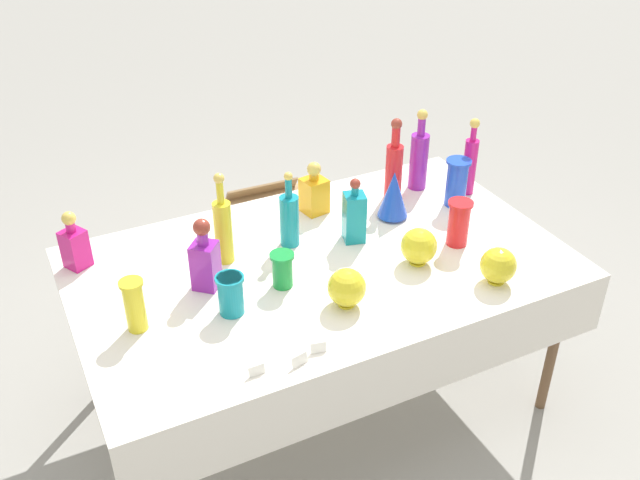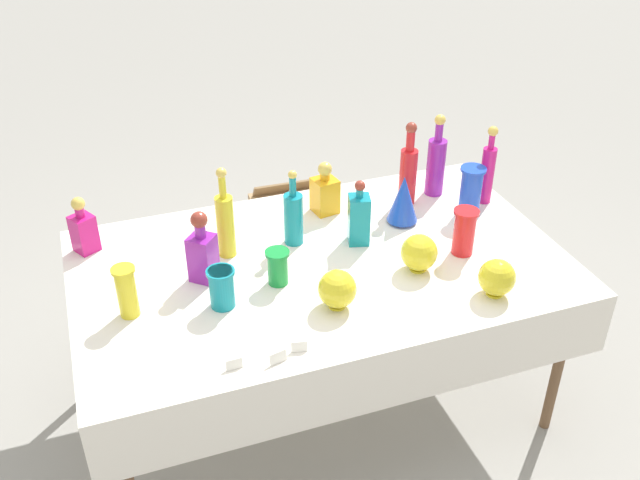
# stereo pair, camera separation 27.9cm
# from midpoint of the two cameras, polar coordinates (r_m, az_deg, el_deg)

# --- Properties ---
(ground_plane) EXTENTS (40.00, 40.00, 0.00)m
(ground_plane) POSITION_cam_midpoint_polar(r_m,az_deg,el_deg) (3.34, -2.46, -12.64)
(ground_plane) COLOR gray
(display_table) EXTENTS (1.94, 1.18, 0.76)m
(display_table) POSITION_cam_midpoint_polar(r_m,az_deg,el_deg) (2.85, -2.53, -2.91)
(display_table) COLOR white
(display_table) RESTS_ON ground
(tall_bottle_0) EXTENTS (0.08, 0.08, 0.39)m
(tall_bottle_0) POSITION_cam_midpoint_polar(r_m,az_deg,el_deg) (3.33, 5.54, 6.53)
(tall_bottle_0) COLOR purple
(tall_bottle_0) RESTS_ON display_table
(tall_bottle_1) EXTENTS (0.08, 0.08, 0.33)m
(tall_bottle_1) POSITION_cam_midpoint_polar(r_m,az_deg,el_deg) (2.90, -5.23, 1.66)
(tall_bottle_1) COLOR teal
(tall_bottle_1) RESTS_ON display_table
(tall_bottle_2) EXTENTS (0.06, 0.06, 0.37)m
(tall_bottle_2) POSITION_cam_midpoint_polar(r_m,az_deg,el_deg) (3.31, 9.56, 6.10)
(tall_bottle_2) COLOR #C61972
(tall_bottle_2) RESTS_ON display_table
(tall_bottle_3) EXTENTS (0.07, 0.07, 0.39)m
(tall_bottle_3) POSITION_cam_midpoint_polar(r_m,az_deg,el_deg) (2.82, -10.59, 0.87)
(tall_bottle_3) COLOR yellow
(tall_bottle_3) RESTS_ON display_table
(tall_bottle_4) EXTENTS (0.08, 0.08, 0.39)m
(tall_bottle_4) POSITION_cam_midpoint_polar(r_m,az_deg,el_deg) (3.23, 3.47, 5.81)
(tall_bottle_4) COLOR red
(tall_bottle_4) RESTS_ON display_table
(square_decanter_0) EXTENTS (0.10, 0.10, 0.29)m
(square_decanter_0) POSITION_cam_midpoint_polar(r_m,az_deg,el_deg) (2.92, 0.03, 1.90)
(square_decanter_0) COLOR teal
(square_decanter_0) RESTS_ON display_table
(square_decanter_1) EXTENTS (0.11, 0.11, 0.25)m
(square_decanter_1) POSITION_cam_midpoint_polar(r_m,az_deg,el_deg) (2.97, -21.64, -0.41)
(square_decanter_1) COLOR #C61972
(square_decanter_1) RESTS_ON display_table
(square_decanter_2) EXTENTS (0.12, 0.12, 0.24)m
(square_decanter_2) POSITION_cam_midpoint_polar(r_m,az_deg,el_deg) (3.14, -3.02, 3.80)
(square_decanter_2) COLOR orange
(square_decanter_2) RESTS_ON display_table
(square_decanter_3) EXTENTS (0.13, 0.13, 0.29)m
(square_decanter_3) POSITION_cam_midpoint_polar(r_m,az_deg,el_deg) (2.70, -12.14, -1.60)
(square_decanter_3) COLOR purple
(square_decanter_3) RESTS_ON display_table
(slender_vase_0) EXTENTS (0.11, 0.11, 0.22)m
(slender_vase_0) POSITION_cam_midpoint_polar(r_m,az_deg,el_deg) (3.21, 8.46, 4.61)
(slender_vase_0) COLOR blue
(slender_vase_0) RESTS_ON display_table
(slender_vase_1) EXTENTS (0.08, 0.08, 0.20)m
(slender_vase_1) POSITION_cam_midpoint_polar(r_m,az_deg,el_deg) (2.56, -17.71, -4.99)
(slender_vase_1) COLOR yellow
(slender_vase_1) RESTS_ON display_table
(slender_vase_2) EXTENTS (0.10, 0.10, 0.15)m
(slender_vase_2) POSITION_cam_midpoint_polar(r_m,az_deg,el_deg) (2.57, -10.28, -4.33)
(slender_vase_2) COLOR teal
(slender_vase_2) RESTS_ON display_table
(slender_vase_3) EXTENTS (0.10, 0.10, 0.20)m
(slender_vase_3) POSITION_cam_midpoint_polar(r_m,az_deg,el_deg) (2.93, 8.39, 1.38)
(slender_vase_3) COLOR red
(slender_vase_3) RESTS_ON display_table
(slender_vase_4) EXTENTS (0.09, 0.09, 0.14)m
(slender_vase_4) POSITION_cam_midpoint_polar(r_m,az_deg,el_deg) (2.68, -6.02, -2.38)
(slender_vase_4) COLOR #198C38
(slender_vase_4) RESTS_ON display_table
(fluted_vase_0) EXTENTS (0.13, 0.13, 0.22)m
(fluted_vase_0) POSITION_cam_midpoint_polar(r_m,az_deg,el_deg) (3.09, 3.33, 3.61)
(fluted_vase_0) COLOR blue
(fluted_vase_0) RESTS_ON display_table
(round_bowl_0) EXTENTS (0.14, 0.14, 0.15)m
(round_bowl_0) POSITION_cam_midpoint_polar(r_m,az_deg,el_deg) (2.80, 5.10, -0.59)
(round_bowl_0) COLOR yellow
(round_bowl_0) RESTS_ON display_table
(round_bowl_1) EXTENTS (0.14, 0.14, 0.15)m
(round_bowl_1) POSITION_cam_midpoint_polar(r_m,az_deg,el_deg) (2.74, 11.27, -2.11)
(round_bowl_1) COLOR yellow
(round_bowl_1) RESTS_ON display_table
(round_bowl_2) EXTENTS (0.14, 0.14, 0.15)m
(round_bowl_2) POSITION_cam_midpoint_polar(r_m,az_deg,el_deg) (2.57, -0.96, -3.93)
(round_bowl_2) COLOR yellow
(round_bowl_2) RESTS_ON display_table
(price_tag_left) EXTENTS (0.06, 0.03, 0.04)m
(price_tag_left) POSITION_cam_midpoint_polar(r_m,az_deg,el_deg) (2.37, -5.08, -9.66)
(price_tag_left) COLOR white
(price_tag_left) RESTS_ON display_table
(price_tag_center) EXTENTS (0.06, 0.02, 0.04)m
(price_tag_center) POSITION_cam_midpoint_polar(r_m,az_deg,el_deg) (2.41, -3.49, -8.71)
(price_tag_center) COLOR white
(price_tag_center) RESTS_ON display_table
(price_tag_right) EXTENTS (0.06, 0.01, 0.04)m
(price_tag_right) POSITION_cam_midpoint_polar(r_m,az_deg,el_deg) (2.35, -8.55, -10.39)
(price_tag_right) COLOR white
(price_tag_right) RESTS_ON display_table
(cardboard_box_behind_left) EXTENTS (0.50, 0.34, 0.40)m
(cardboard_box_behind_left) POSITION_cam_midpoint_polar(r_m,az_deg,el_deg) (4.25, -5.94, 1.12)
(cardboard_box_behind_left) COLOR tan
(cardboard_box_behind_left) RESTS_ON ground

